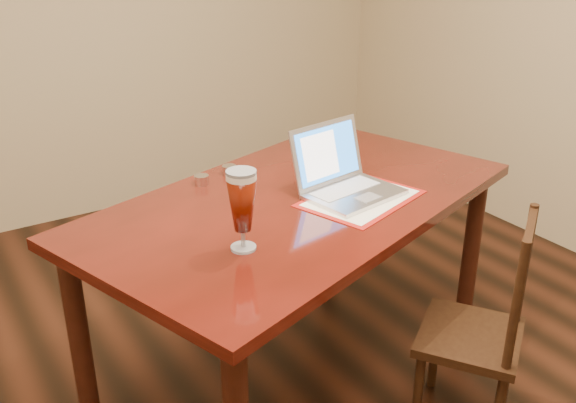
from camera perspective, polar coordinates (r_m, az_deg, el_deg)
dining_table at (r=2.55m, az=1.00°, el=-1.54°), size 1.97×1.47×1.10m
dining_chair at (r=2.53m, az=16.67°, el=-11.04°), size 0.52×0.51×0.90m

